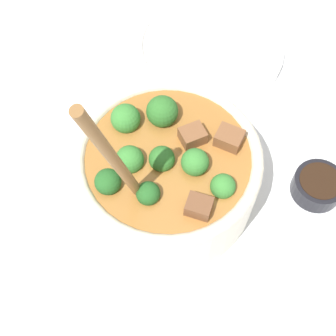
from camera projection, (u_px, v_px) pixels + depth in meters
ground_plane at (168, 191)px, 0.67m from camera, size 4.00×4.00×0.00m
stew_bowl at (168, 170)px, 0.62m from camera, size 0.24×0.24×0.32m
condiment_bowl at (318, 185)px, 0.66m from camera, size 0.07×0.07×0.03m
empty_plate at (208, 46)px, 0.80m from camera, size 0.26×0.26×0.02m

